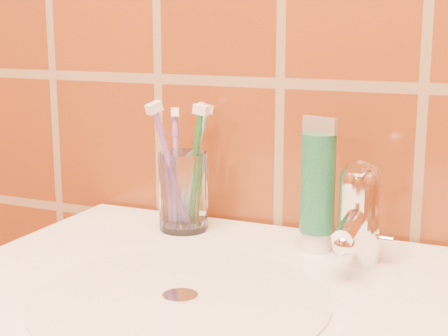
% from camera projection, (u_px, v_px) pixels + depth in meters
% --- Properties ---
extents(glass_tumbler, '(0.07, 0.07, 0.10)m').
position_uv_depth(glass_tumbler, '(183.00, 191.00, 0.90)').
color(glass_tumbler, white).
rests_on(glass_tumbler, pedestal_sink).
extents(toothpaste_tube, '(0.05, 0.04, 0.16)m').
position_uv_depth(toothpaste_tube, '(318.00, 189.00, 0.81)').
color(toothpaste_tube, white).
rests_on(toothpaste_tube, pedestal_sink).
extents(faucet, '(0.05, 0.11, 0.12)m').
position_uv_depth(faucet, '(359.00, 209.00, 0.77)').
color(faucet, white).
rests_on(faucet, pedestal_sink).
extents(toothbrush_0, '(0.08, 0.12, 0.18)m').
position_uv_depth(toothbrush_0, '(193.00, 166.00, 0.92)').
color(toothbrush_0, '#78B2D7').
rests_on(toothbrush_0, glass_tumbler).
extents(toothbrush_1, '(0.06, 0.05, 0.18)m').
position_uv_depth(toothbrush_1, '(194.00, 168.00, 0.90)').
color(toothbrush_1, '#1D6F29').
rests_on(toothbrush_1, glass_tumbler).
extents(toothbrush_2, '(0.09, 0.13, 0.19)m').
position_uv_depth(toothbrush_2, '(172.00, 169.00, 0.87)').
color(toothbrush_2, '#7C4EA7').
rests_on(toothbrush_2, glass_tumbler).
extents(toothbrush_3, '(0.10, 0.13, 0.18)m').
position_uv_depth(toothbrush_3, '(176.00, 169.00, 0.92)').
color(toothbrush_3, '#7D4A9F').
rests_on(toothbrush_3, glass_tumbler).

